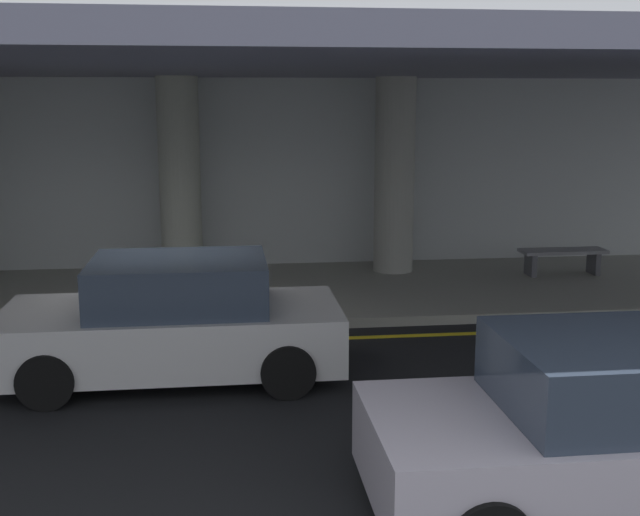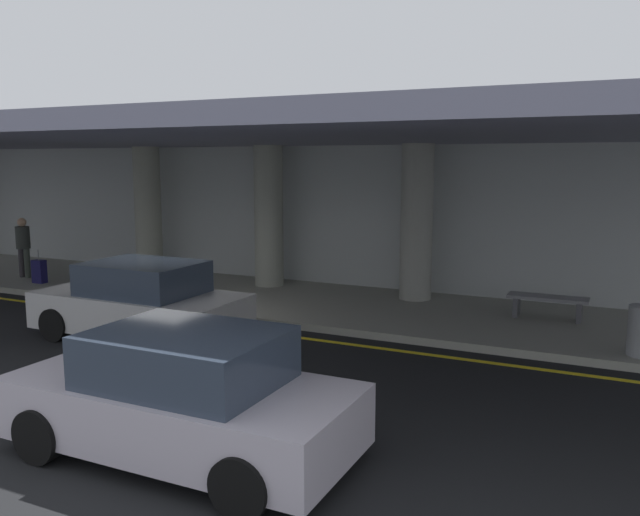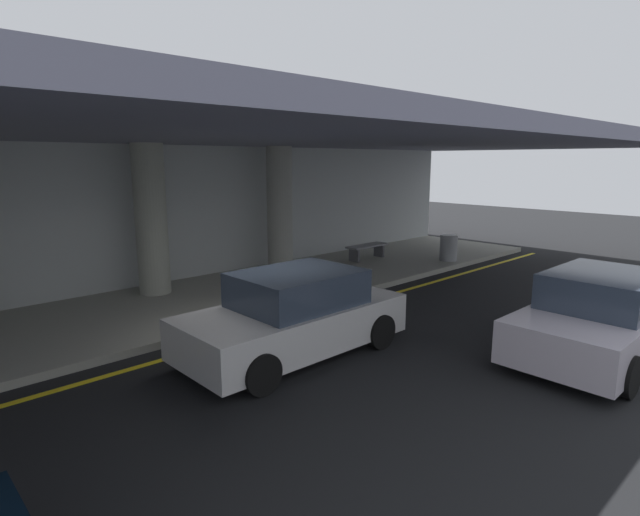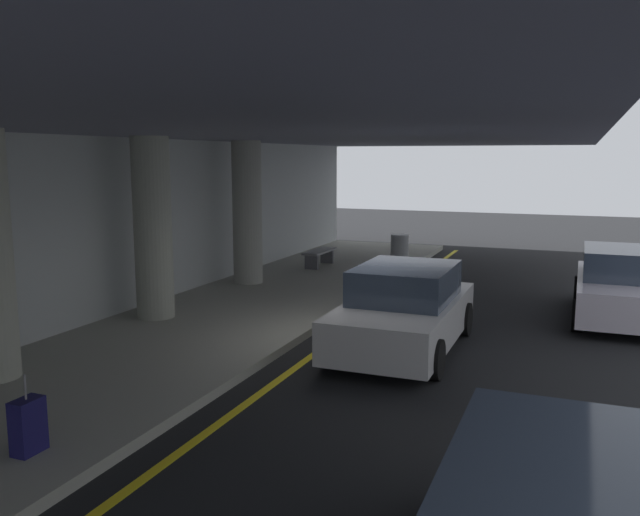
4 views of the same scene
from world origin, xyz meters
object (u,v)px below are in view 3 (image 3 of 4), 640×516
(car_silver, at_px, (295,316))
(car_silver_no2, at_px, (600,317))
(support_column_center, at_px, (151,220))
(trash_bin_steel, at_px, (449,248))
(bench_metal, at_px, (367,249))
(support_column_right_mid, at_px, (280,209))

(car_silver, relative_size, car_silver_no2, 1.00)
(support_column_center, xyz_separation_m, car_silver, (0.15, -5.16, -1.26))
(car_silver, bearing_deg, trash_bin_steel, 11.15)
(bench_metal, bearing_deg, car_silver, -147.61)
(support_column_right_mid, height_order, car_silver, support_column_right_mid)
(bench_metal, bearing_deg, support_column_right_mid, 166.01)
(bench_metal, bearing_deg, trash_bin_steel, -48.13)
(support_column_center, relative_size, car_silver, 0.89)
(bench_metal, bearing_deg, car_silver_no2, -110.91)
(support_column_right_mid, bearing_deg, bench_metal, -13.99)
(support_column_center, distance_m, car_silver_no2, 9.81)
(car_silver, distance_m, trash_bin_steel, 9.04)
(support_column_center, bearing_deg, support_column_right_mid, 0.00)
(support_column_center, xyz_separation_m, support_column_right_mid, (4.00, 0.00, 0.00))
(support_column_center, distance_m, trash_bin_steel, 9.38)
(car_silver, relative_size, trash_bin_steel, 4.82)
(support_column_right_mid, distance_m, bench_metal, 3.50)
(car_silver, height_order, trash_bin_steel, car_silver)
(car_silver, bearing_deg, support_column_right_mid, 48.99)
(car_silver_no2, height_order, bench_metal, car_silver_no2)
(support_column_center, height_order, car_silver_no2, support_column_center)
(support_column_right_mid, height_order, car_silver_no2, support_column_right_mid)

